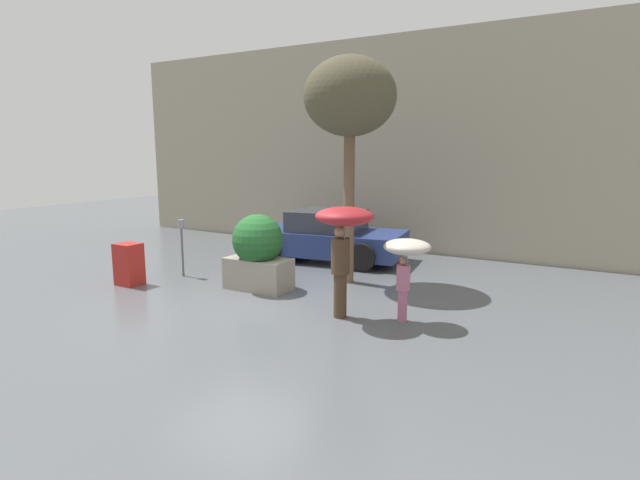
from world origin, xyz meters
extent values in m
plane|color=#51565B|center=(0.00, 0.00, 0.00)|extent=(40.00, 40.00, 0.00)
cube|color=#9E937F|center=(0.00, 6.50, 3.00)|extent=(18.00, 0.30, 6.00)
cube|color=gray|center=(-0.37, 1.04, 0.33)|extent=(1.37, 0.68, 0.65)
sphere|color=#1E5123|center=(-0.37, 1.04, 1.05)|extent=(1.05, 1.05, 1.05)
cylinder|color=#473323|center=(1.93, 0.28, 0.39)|extent=(0.23, 0.23, 0.77)
cylinder|color=#473323|center=(1.93, 0.28, 1.08)|extent=(0.32, 0.32, 0.61)
sphere|color=#997056|center=(1.93, 0.28, 1.49)|extent=(0.21, 0.21, 0.21)
cylinder|color=#4C4C51|center=(2.04, 0.19, 1.44)|extent=(0.02, 0.02, 0.66)
ellipsoid|color=maroon|center=(2.04, 0.19, 1.77)|extent=(0.97, 0.97, 0.31)
cylinder|color=#B76684|center=(2.94, 0.61, 0.27)|extent=(0.16, 0.16, 0.54)
cylinder|color=#B76684|center=(2.94, 0.61, 0.76)|extent=(0.23, 0.23, 0.43)
sphere|color=#997056|center=(2.94, 0.61, 1.04)|extent=(0.15, 0.15, 0.15)
cylinder|color=#4C4C51|center=(3.01, 0.54, 1.04)|extent=(0.02, 0.02, 0.52)
ellipsoid|color=beige|center=(3.01, 0.54, 1.30)|extent=(0.77, 0.77, 0.25)
cube|color=navy|center=(-0.51, 4.26, 0.49)|extent=(4.21, 2.36, 0.60)
cube|color=#2D333D|center=(-0.51, 4.26, 1.05)|extent=(1.99, 1.79, 0.53)
cylinder|color=black|center=(-1.62, 3.18, 0.34)|extent=(0.71, 0.31, 0.68)
cylinder|color=black|center=(-1.87, 5.00, 0.34)|extent=(0.71, 0.31, 0.68)
cylinder|color=black|center=(0.84, 3.52, 0.34)|extent=(0.71, 0.31, 0.68)
cylinder|color=black|center=(0.59, 5.33, 0.34)|extent=(0.71, 0.31, 0.68)
cylinder|color=brown|center=(1.00, 2.47, 1.71)|extent=(0.24, 0.24, 3.42)
ellipsoid|color=#4C4733|center=(1.00, 2.47, 3.95)|extent=(1.93, 1.93, 1.64)
cylinder|color=#595B60|center=(-2.54, 1.07, 0.55)|extent=(0.05, 0.05, 1.11)
cylinder|color=gray|center=(-2.54, 1.07, 1.21)|extent=(0.14, 0.14, 0.20)
cube|color=#B2231E|center=(-3.00, -0.05, 0.45)|extent=(0.50, 0.44, 0.90)
camera|label=1|loc=(5.71, -7.08, 2.81)|focal=28.00mm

